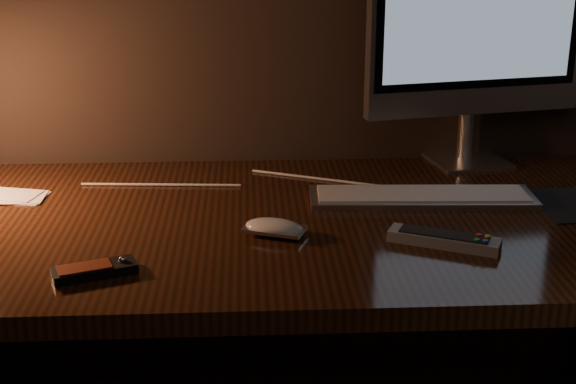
{
  "coord_description": "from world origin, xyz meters",
  "views": [
    {
      "loc": [
        -0.1,
        0.44,
        1.3
      ],
      "look_at": [
        -0.03,
        1.73,
        0.84
      ],
      "focal_mm": 50.0,
      "sensor_mm": 36.0,
      "label": 1
    }
  ],
  "objects_px": {
    "media_remote": "(95,270)",
    "tv_remote": "(444,239)",
    "monitor": "(479,24)",
    "keyboard": "(422,196)",
    "desk": "(296,264)",
    "mouse": "(274,230)"
  },
  "relations": [
    {
      "from": "keyboard",
      "to": "mouse",
      "type": "xyz_separation_m",
      "value": [
        -0.3,
        -0.17,
        0.0
      ]
    },
    {
      "from": "desk",
      "to": "tv_remote",
      "type": "distance_m",
      "value": 0.35
    },
    {
      "from": "monitor",
      "to": "mouse",
      "type": "relative_size",
      "value": 4.93
    },
    {
      "from": "monitor",
      "to": "media_remote",
      "type": "bearing_deg",
      "value": -154.66
    },
    {
      "from": "media_remote",
      "to": "tv_remote",
      "type": "bearing_deg",
      "value": -11.7
    },
    {
      "from": "desk",
      "to": "media_remote",
      "type": "height_order",
      "value": "media_remote"
    },
    {
      "from": "monitor",
      "to": "tv_remote",
      "type": "bearing_deg",
      "value": -121.34
    },
    {
      "from": "media_remote",
      "to": "tv_remote",
      "type": "distance_m",
      "value": 0.59
    },
    {
      "from": "monitor",
      "to": "tv_remote",
      "type": "distance_m",
      "value": 0.59
    },
    {
      "from": "keyboard",
      "to": "media_remote",
      "type": "bearing_deg",
      "value": -149.01
    },
    {
      "from": "keyboard",
      "to": "mouse",
      "type": "bearing_deg",
      "value": -148.32
    },
    {
      "from": "monitor",
      "to": "mouse",
      "type": "xyz_separation_m",
      "value": [
        -0.46,
        -0.41,
        -0.31
      ]
    },
    {
      "from": "desk",
      "to": "monitor",
      "type": "height_order",
      "value": "monitor"
    },
    {
      "from": "tv_remote",
      "to": "monitor",
      "type": "bearing_deg",
      "value": 95.8
    },
    {
      "from": "monitor",
      "to": "keyboard",
      "type": "relative_size",
      "value": 1.19
    },
    {
      "from": "mouse",
      "to": "tv_remote",
      "type": "height_order",
      "value": "tv_remote"
    },
    {
      "from": "tv_remote",
      "to": "media_remote",
      "type": "bearing_deg",
      "value": -145.51
    },
    {
      "from": "desk",
      "to": "keyboard",
      "type": "distance_m",
      "value": 0.29
    },
    {
      "from": "mouse",
      "to": "tv_remote",
      "type": "distance_m",
      "value": 0.3
    },
    {
      "from": "desk",
      "to": "tv_remote",
      "type": "xyz_separation_m",
      "value": [
        0.24,
        -0.22,
        0.14
      ]
    },
    {
      "from": "media_remote",
      "to": "monitor",
      "type": "bearing_deg",
      "value": 16.3
    },
    {
      "from": "desk",
      "to": "media_remote",
      "type": "distance_m",
      "value": 0.48
    }
  ]
}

